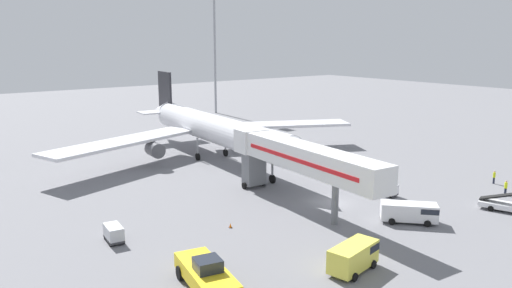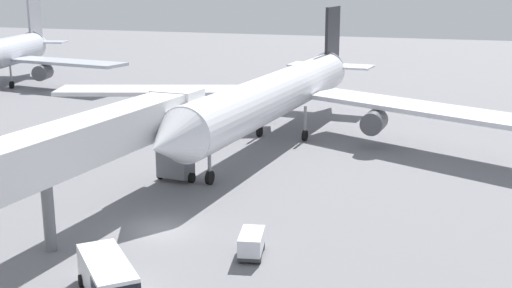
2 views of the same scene
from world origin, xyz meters
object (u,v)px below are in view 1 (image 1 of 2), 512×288
at_px(jet_bridge, 295,157).
at_px(baggage_cart_near_left, 386,189).
at_px(apron_light_mast, 214,29).
at_px(baggage_cart_far_center, 114,233).
at_px(airplane_at_gate, 213,129).
at_px(service_van_mid_center, 411,212).
at_px(pushback_tug, 206,275).
at_px(ground_crew_worker_foreground, 506,187).
at_px(ground_crew_worker_midground, 494,177).
at_px(safety_cone_alpha, 230,225).
at_px(service_van_rear_left, 354,255).

relative_size(jet_bridge, baggage_cart_near_left, 8.20).
bearing_deg(apron_light_mast, baggage_cart_far_center, -128.84).
relative_size(baggage_cart_near_left, apron_light_mast, 0.09).
relative_size(airplane_at_gate, service_van_mid_center, 9.56).
bearing_deg(service_van_mid_center, airplane_at_gate, 92.04).
relative_size(baggage_cart_far_center, apron_light_mast, 0.09).
distance_m(pushback_tug, ground_crew_worker_foreground, 40.41).
distance_m(baggage_cart_near_left, ground_crew_worker_midground, 15.99).
distance_m(ground_crew_worker_foreground, apron_light_mast, 81.53).
bearing_deg(ground_crew_worker_foreground, service_van_mid_center, 175.71).
height_order(service_van_mid_center, apron_light_mast, apron_light_mast).
distance_m(ground_crew_worker_midground, apron_light_mast, 77.95).
xyz_separation_m(pushback_tug, safety_cone_alpha, (8.39, 9.31, -0.97)).
distance_m(airplane_at_gate, service_van_rear_left, 41.05).
xyz_separation_m(jet_bridge, ground_crew_worker_foreground, (22.55, -12.17, -4.58)).
bearing_deg(baggage_cart_near_left, baggage_cart_far_center, 169.12).
bearing_deg(baggage_cart_far_center, safety_cone_alpha, -18.50).
relative_size(service_van_mid_center, ground_crew_worker_midground, 3.17).
bearing_deg(pushback_tug, ground_crew_worker_foreground, -2.36).
distance_m(pushback_tug, service_van_rear_left, 11.95).
height_order(jet_bridge, safety_cone_alpha, jet_bridge).
xyz_separation_m(service_van_rear_left, baggage_cart_near_left, (17.78, 11.15, -0.46)).
height_order(service_van_rear_left, baggage_cart_near_left, service_van_rear_left).
xyz_separation_m(airplane_at_gate, ground_crew_worker_midground, (21.57, -33.27, -3.84)).
bearing_deg(jet_bridge, service_van_mid_center, -61.45).
relative_size(service_van_mid_center, safety_cone_alpha, 11.33).
relative_size(jet_bridge, apron_light_mast, 0.77).
relative_size(pushback_tug, service_van_mid_center, 1.45).
bearing_deg(jet_bridge, baggage_cart_near_left, -18.22).
relative_size(baggage_cart_near_left, safety_cone_alpha, 6.07).
distance_m(baggage_cart_near_left, apron_light_mast, 75.69).
bearing_deg(apron_light_mast, ground_crew_worker_midground, -94.14).
relative_size(ground_crew_worker_midground, safety_cone_alpha, 3.58).
xyz_separation_m(jet_bridge, baggage_cart_near_left, (11.11, -3.66, -4.75)).
bearing_deg(airplane_at_gate, ground_crew_worker_midground, -57.05).
height_order(baggage_cart_far_center, ground_crew_worker_foreground, ground_crew_worker_foreground).
bearing_deg(ground_crew_worker_foreground, pushback_tug, 177.64).
bearing_deg(ground_crew_worker_midground, service_van_mid_center, -174.00).
distance_m(ground_crew_worker_foreground, safety_cone_alpha, 33.82).
bearing_deg(baggage_cart_near_left, pushback_tug, -166.68).
xyz_separation_m(airplane_at_gate, safety_cone_alpha, (-14.12, -25.68, -4.51)).
bearing_deg(apron_light_mast, pushback_tug, -122.78).
relative_size(service_van_mid_center, ground_crew_worker_foreground, 2.96).
relative_size(pushback_tug, baggage_cart_far_center, 2.94).
bearing_deg(service_van_rear_left, baggage_cart_near_left, 32.09).
bearing_deg(jet_bridge, ground_crew_worker_foreground, -28.35).
bearing_deg(baggage_cart_far_center, jet_bridge, -6.61).
height_order(service_van_rear_left, service_van_mid_center, service_van_rear_left).
distance_m(service_van_mid_center, ground_crew_worker_midground, 20.42).
bearing_deg(jet_bridge, airplane_at_gate, 79.17).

